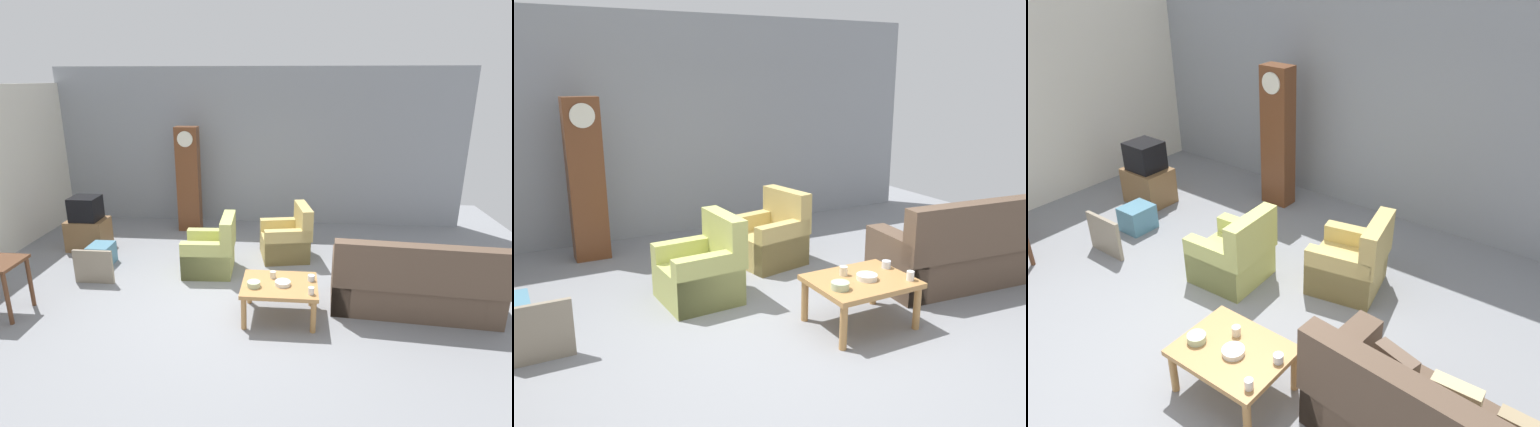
% 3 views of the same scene
% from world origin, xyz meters
% --- Properties ---
extents(ground_plane, '(10.40, 10.40, 0.00)m').
position_xyz_m(ground_plane, '(0.00, 0.00, 0.00)').
color(ground_plane, gray).
extents(garage_door_wall, '(8.40, 0.16, 3.20)m').
position_xyz_m(garage_door_wall, '(0.00, 3.60, 1.60)').
color(garage_door_wall, gray).
rests_on(garage_door_wall, ground_plane).
extents(couch_floral, '(2.16, 1.05, 1.04)m').
position_xyz_m(couch_floral, '(2.37, 0.01, 0.36)').
color(couch_floral, brown).
rests_on(couch_floral, ground_plane).
extents(armchair_olive_near, '(0.83, 0.80, 0.92)m').
position_xyz_m(armchair_olive_near, '(-0.50, 0.97, 0.31)').
color(armchair_olive_near, '#B7BC66').
rests_on(armchair_olive_near, ground_plane).
extents(armchair_olive_far, '(0.92, 0.90, 0.92)m').
position_xyz_m(armchair_olive_far, '(0.69, 1.65, 0.31)').
color(armchair_olive_far, tan).
rests_on(armchair_olive_far, ground_plane).
extents(coffee_table_wood, '(0.96, 0.76, 0.47)m').
position_xyz_m(coffee_table_wood, '(0.63, -0.31, 0.40)').
color(coffee_table_wood, '#B27F47').
rests_on(coffee_table_wood, ground_plane).
extents(grandfather_clock, '(0.44, 0.30, 2.09)m').
position_xyz_m(grandfather_clock, '(-1.31, 2.90, 1.05)').
color(grandfather_clock, brown).
rests_on(grandfather_clock, ground_plane).
extents(framed_picture_leaning, '(0.60, 0.05, 0.53)m').
position_xyz_m(framed_picture_leaning, '(-2.19, 0.40, 0.26)').
color(framed_picture_leaning, gray).
rests_on(framed_picture_leaning, ground_plane).
extents(cup_white_porcelain, '(0.07, 0.07, 0.09)m').
position_xyz_m(cup_white_porcelain, '(1.02, -0.55, 0.52)').
color(cup_white_porcelain, white).
rests_on(cup_white_porcelain, coffee_table_wood).
extents(cup_blue_rimmed, '(0.09, 0.09, 0.08)m').
position_xyz_m(cup_blue_rimmed, '(1.03, -0.19, 0.51)').
color(cup_blue_rimmed, silver).
rests_on(cup_blue_rimmed, coffee_table_wood).
extents(cup_cream_tall, '(0.08, 0.08, 0.09)m').
position_xyz_m(cup_cream_tall, '(0.53, -0.15, 0.52)').
color(cup_cream_tall, beige).
rests_on(cup_cream_tall, coffee_table_wood).
extents(bowl_white_stacked, '(0.20, 0.20, 0.05)m').
position_xyz_m(bowl_white_stacked, '(0.67, -0.34, 0.50)').
color(bowl_white_stacked, white).
rests_on(bowl_white_stacked, coffee_table_wood).
extents(bowl_shallow_green, '(0.17, 0.17, 0.07)m').
position_xyz_m(bowl_shallow_green, '(0.31, -0.42, 0.51)').
color(bowl_shallow_green, '#B2C69E').
rests_on(bowl_shallow_green, coffee_table_wood).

